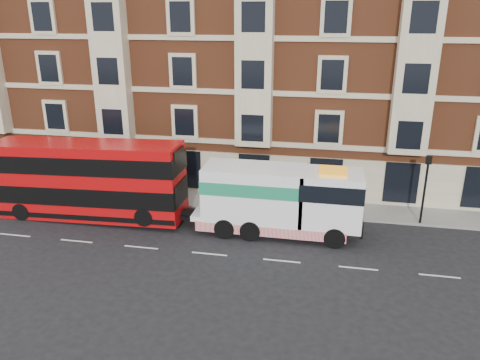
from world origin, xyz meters
name	(u,v)px	position (x,y,z in m)	size (l,w,h in m)	color
ground	(209,254)	(0.00, 0.00, 0.00)	(120.00, 120.00, 0.00)	black
sidewalk	(237,202)	(0.00, 7.50, 0.07)	(90.00, 3.00, 0.15)	slate
victorian_terrace	(262,47)	(0.50, 15.00, 10.07)	(45.00, 12.00, 20.40)	brown
lamp_post_west	(146,167)	(-6.00, 6.20, 2.68)	(0.35, 0.15, 4.35)	black
lamp_post_east	(425,185)	(12.00, 6.20, 2.68)	(0.35, 0.15, 4.35)	black
double_decker_bus	(88,179)	(-8.77, 3.35, 2.64)	(12.30, 2.82, 4.98)	#B80A0C
tow_truck	(277,199)	(3.29, 3.35, 2.18)	(9.85, 2.91, 4.10)	white
box_van	(21,181)	(-14.83, 4.99, 1.47)	(6.16, 3.76, 2.99)	silver
pedestrian	(61,180)	(-12.96, 6.87, 1.06)	(0.67, 0.44, 1.82)	#1C2238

